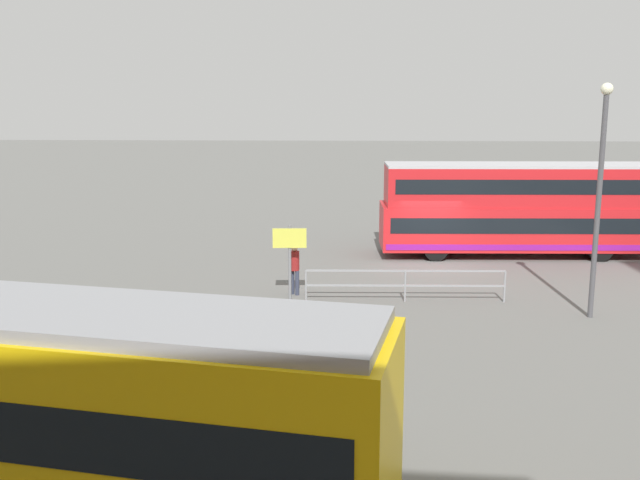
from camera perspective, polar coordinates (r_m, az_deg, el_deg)
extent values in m
plane|color=slate|center=(29.59, 8.69, -1.98)|extent=(160.00, 160.00, 0.00)
cube|color=red|center=(31.96, 15.15, 1.06)|extent=(11.58, 2.79, 1.83)
cube|color=red|center=(31.71, 15.31, 4.12)|extent=(11.23, 2.68, 1.61)
cube|color=black|center=(31.92, 15.17, 1.44)|extent=(11.00, 2.80, 0.64)
cube|color=black|center=(31.70, 15.31, 4.26)|extent=(10.65, 2.69, 0.60)
cube|color=#8C198C|center=(32.08, 15.09, -0.12)|extent=(11.35, 2.82, 0.24)
cube|color=#B2B2B7|center=(31.62, 15.39, 5.65)|extent=(11.23, 2.68, 0.10)
cylinder|color=black|center=(31.40, 8.76, -0.28)|extent=(1.06, 2.46, 1.00)
cylinder|color=black|center=(33.03, 20.40, -0.30)|extent=(1.06, 2.46, 1.00)
cylinder|color=#33384C|center=(25.06, -2.16, -3.28)|extent=(0.14, 0.14, 0.86)
cylinder|color=#33384C|center=(24.92, -1.79, -3.36)|extent=(0.14, 0.14, 0.86)
cylinder|color=maroon|center=(24.81, -1.99, -1.63)|extent=(0.45, 0.45, 0.66)
sphere|color=beige|center=(24.71, -2.00, -0.62)|extent=(0.23, 0.23, 0.23)
cube|color=gray|center=(24.12, 6.68, -2.40)|extent=(6.53, 0.22, 0.06)
cube|color=gray|center=(24.24, 6.65, -3.55)|extent=(6.53, 0.22, 0.06)
cylinder|color=gray|center=(24.80, 14.20, -3.55)|extent=(0.07, 0.07, 1.05)
cylinder|color=gray|center=(24.25, 6.65, -3.61)|extent=(0.07, 0.07, 1.05)
cylinder|color=gray|center=(24.13, -1.10, -3.60)|extent=(0.07, 0.07, 1.05)
cylinder|color=slate|center=(24.27, -2.37, -1.75)|extent=(0.10, 0.10, 2.51)
cube|color=#D8D84C|center=(24.06, -2.39, 0.15)|extent=(1.12, 0.11, 0.65)
cylinder|color=#4C4C51|center=(23.37, 20.85, 2.27)|extent=(0.16, 0.16, 6.73)
sphere|color=#F2EFCC|center=(23.12, 21.47, 10.91)|extent=(0.36, 0.36, 0.36)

